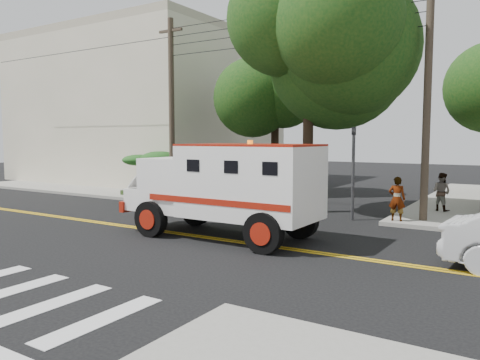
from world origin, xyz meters
The scene contains 13 objects.
ground centered at (0.00, 0.00, 0.00)m, with size 100.00×100.00×0.00m, color black.
sidewalk_nw centered at (-13.50, 13.50, 0.07)m, with size 17.00×17.00×0.15m, color gray.
building_left centered at (-15.50, 15.00, 5.15)m, with size 16.00×14.00×10.00m, color beige.
utility_pole_left centered at (-5.60, 6.00, 4.50)m, with size 0.28×0.28×9.00m, color #382D23.
utility_pole_right centered at (6.30, 6.20, 4.50)m, with size 0.28×0.28×9.00m, color #382D23.
tree_main centered at (1.94, 6.21, 7.20)m, with size 6.08×5.70×9.85m.
tree_left centered at (-2.68, 11.79, 5.73)m, with size 4.48×4.20×7.70m.
traffic_signal centered at (3.80, 5.60, 2.23)m, with size 0.15×0.18×3.60m.
accessibility_sign centered at (-6.20, 6.17, 1.37)m, with size 0.45×0.10×2.02m.
palm_planter centered at (-7.44, 6.62, 1.65)m, with size 3.52×2.63×2.36m.
armored_truck centered at (1.48, 0.33, 1.71)m, with size 6.61×2.73×3.00m.
pedestrian_a centered at (5.50, 5.50, 0.97)m, with size 0.60×0.39×1.63m, color gray.
pedestrian_b centered at (6.48, 8.94, 0.95)m, with size 0.78×0.60×1.60m, color gray.
Camera 1 is at (9.67, -11.91, 3.16)m, focal length 35.00 mm.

